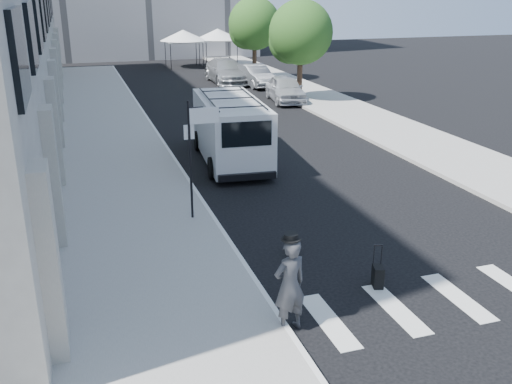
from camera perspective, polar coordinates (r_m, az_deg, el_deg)
ground at (r=15.13m, az=5.96°, el=-6.27°), size 120.00×120.00×0.00m
sidewalk_left at (r=29.16m, az=-14.78°, el=6.15°), size 4.50×48.00×0.15m
sidewalk_right at (r=36.14m, az=6.41°, el=9.21°), size 4.00×56.00×0.15m
sign_pole at (r=16.41m, az=-5.88°, el=5.70°), size 1.03×0.07×3.50m
tree_near at (r=35.19m, az=4.24°, el=15.40°), size 3.80×3.83×6.03m
tree_far at (r=43.65m, az=-0.35°, el=16.29°), size 3.80×3.83×6.03m
tent_left at (r=51.45m, az=-7.29°, el=15.25°), size 4.00×4.00×3.20m
tent_right at (r=52.63m, az=-3.85°, el=15.46°), size 4.00×4.00×3.20m
businessman at (r=11.55m, az=3.39°, el=-9.29°), size 0.83×0.64×2.01m
briefcase at (r=15.02m, az=3.77°, el=-5.67°), size 0.26×0.45×0.34m
suitcase at (r=13.72m, az=12.08°, el=-8.24°), size 0.32×0.41×1.01m
cargo_van at (r=22.86m, az=-2.63°, el=6.28°), size 2.80×6.86×2.51m
parked_car_a at (r=35.45m, az=2.96°, el=10.28°), size 2.47×4.85×1.58m
parked_car_b at (r=41.14m, az=-0.10°, el=11.56°), size 2.04×4.69×1.50m
parked_car_c at (r=42.73m, az=-2.97°, el=11.98°), size 2.41×5.88×1.70m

